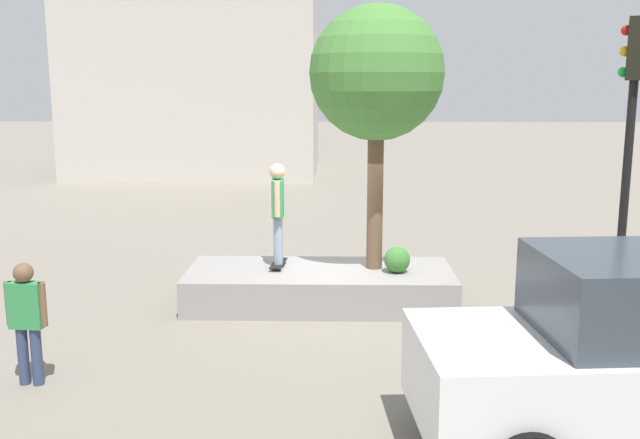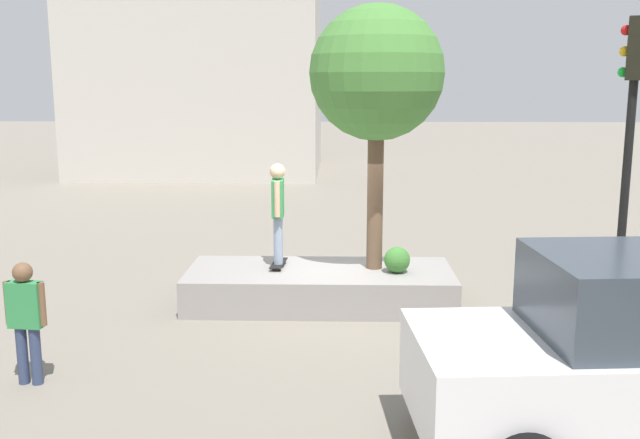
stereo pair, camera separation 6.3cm
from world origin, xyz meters
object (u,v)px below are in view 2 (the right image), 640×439
planter_ledge (320,287)px  bystander_watching (26,315)px  plaza_tree (377,75)px  skateboarder (278,206)px  traffic_light_median (629,130)px  skateboard (279,263)px

planter_ledge → bystander_watching: 5.16m
bystander_watching → plaza_tree: bearing=-141.7°
skateboarder → bystander_watching: bearing=51.7°
planter_ledge → skateboarder: bearing=-14.0°
planter_ledge → plaza_tree: (-0.96, -0.14, 3.69)m
traffic_light_median → planter_ledge: bearing=-26.3°
skateboarder → bystander_watching: size_ratio=1.09×
skateboard → traffic_light_median: size_ratio=0.17×
skateboarder → bystander_watching: 4.82m
traffic_light_median → bystander_watching: traffic_light_median is taller
plaza_tree → skateboard: (1.71, -0.05, -3.32)m
planter_ledge → traffic_light_median: 5.66m
plaza_tree → traffic_light_median: bearing=146.0°
plaza_tree → skateboarder: (1.71, -0.05, -2.27)m
skateboarder → traffic_light_median: bearing=155.4°
skateboard → bystander_watching: size_ratio=0.50×
planter_ledge → skateboard: (0.75, -0.19, 0.37)m
plaza_tree → bystander_watching: plaza_tree is taller
plaza_tree → skateboard: bearing=-1.7°
planter_ledge → skateboard: 0.86m
planter_ledge → plaza_tree: plaza_tree is taller
plaza_tree → traffic_light_median: 4.16m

